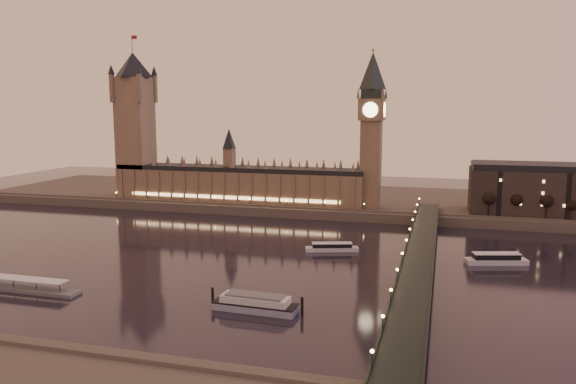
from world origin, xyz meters
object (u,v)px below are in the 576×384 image
Objects in this scene: cruise_boat_b at (496,259)px; moored_barge at (255,303)px; cruise_boat_a at (332,247)px; pontoon_pier at (27,288)px.

moored_barge is at bearing -150.88° from cruise_boat_b.
cruise_boat_a is 91.74m from moored_barge.
cruise_boat_b is at bearing 26.71° from pontoon_pier.
cruise_boat_b is 125.07m from moored_barge.
pontoon_pier is (-104.62, -94.88, -0.58)m from cruise_boat_a.
cruise_boat_b is 0.82× the size of moored_barge.
pontoon_pier reaches higher than moored_barge.
cruise_boat_a is 141.24m from pontoon_pier.
moored_barge is at bearing -113.72° from cruise_boat_a.
pontoon_pier is at bearing -169.21° from cruise_boat_b.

